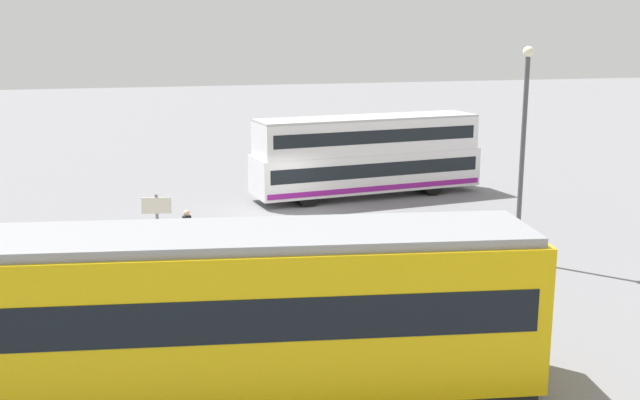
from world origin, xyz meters
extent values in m
plane|color=slate|center=(0.00, 0.00, 0.00)|extent=(160.00, 160.00, 0.00)
cube|color=white|center=(-4.06, -3.43, 1.24)|extent=(11.17, 3.61, 1.79)
cube|color=white|center=(-4.06, -3.43, 2.91)|extent=(10.83, 3.47, 1.54)
cube|color=black|center=(-4.06, -3.43, 1.46)|extent=(10.62, 3.58, 0.64)
cube|color=black|center=(-4.06, -3.43, 2.98)|extent=(10.29, 3.45, 0.60)
cube|color=#8C198C|center=(-4.06, -3.43, 0.60)|extent=(10.95, 3.62, 0.24)
cube|color=#B2B2B7|center=(-4.06, -3.43, 3.73)|extent=(10.83, 3.47, 0.10)
cylinder|color=black|center=(-0.68, -3.07, 0.50)|extent=(1.25, 2.50, 1.00)
cylinder|color=black|center=(-7.06, -3.75, 0.50)|extent=(1.25, 2.50, 1.00)
cube|color=#E5B70C|center=(6.84, 14.51, 1.83)|extent=(16.14, 5.39, 3.16)
cube|color=black|center=(6.84, 14.51, 2.15)|extent=(15.52, 5.31, 0.90)
cube|color=gray|center=(6.84, 14.51, 3.51)|extent=(15.79, 5.12, 0.20)
cube|color=black|center=(6.84, 14.51, 0.12)|extent=(15.81, 5.20, 0.25)
cylinder|color=#4C3F2D|center=(5.16, 4.14, 0.39)|extent=(0.14, 0.14, 0.79)
cylinder|color=#4C3F2D|center=(5.25, 3.94, 0.39)|extent=(0.14, 0.14, 0.79)
cylinder|color=black|center=(5.21, 4.04, 1.09)|extent=(0.43, 0.43, 0.61)
sphere|color=beige|center=(5.21, 4.04, 1.50)|extent=(0.21, 0.21, 0.21)
cylinder|color=black|center=(1.07, 9.91, 0.41)|extent=(0.14, 0.14, 0.82)
cylinder|color=black|center=(1.12, 9.69, 0.41)|extent=(0.14, 0.14, 0.82)
cylinder|color=maroon|center=(1.09, 9.80, 1.13)|extent=(0.39, 0.39, 0.63)
sphere|color=#8C6647|center=(1.09, 9.80, 1.56)|extent=(0.22, 0.22, 0.22)
cube|color=gray|center=(1.13, 4.43, 1.05)|extent=(7.20, 0.30, 0.06)
cube|color=gray|center=(1.13, 4.43, 0.55)|extent=(7.20, 0.30, 0.06)
cylinder|color=gray|center=(-2.47, 4.54, 0.53)|extent=(0.07, 0.07, 1.05)
cylinder|color=gray|center=(1.13, 4.43, 0.53)|extent=(0.07, 0.07, 1.05)
cylinder|color=gray|center=(4.73, 4.31, 0.53)|extent=(0.07, 0.07, 1.05)
cylinder|color=slate|center=(6.24, 4.41, 1.15)|extent=(0.10, 0.10, 2.30)
cube|color=white|center=(6.24, 4.45, 1.93)|extent=(0.98, 0.23, 0.55)
cylinder|color=#4C4C51|center=(-5.51, 7.83, 3.44)|extent=(0.16, 0.16, 6.87)
sphere|color=#F2EFCC|center=(-5.51, 7.83, 7.02)|extent=(0.36, 0.36, 0.36)
camera|label=1|loc=(7.76, 29.81, 7.65)|focal=42.49mm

